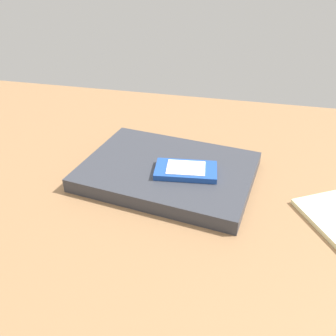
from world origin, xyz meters
The scene contains 3 objects.
desk_surface centered at (0.00, 0.00, 1.50)cm, with size 120.00×80.00×3.00cm, color olive.
laptop_closed centered at (7.69, -1.59, 4.30)cm, with size 30.26×21.80×2.59cm, color #33353D.
cell_phone_on_laptop centered at (11.31, -3.34, 6.14)cm, with size 11.37×7.22×1.16cm.
Camera 1 is at (19.96, -53.82, 39.14)cm, focal length 37.29 mm.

